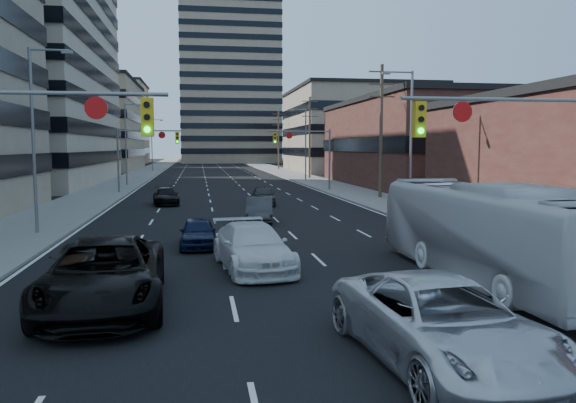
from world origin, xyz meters
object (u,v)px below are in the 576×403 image
at_px(white_van, 253,247).
at_px(transit_bus, 488,233).
at_px(silver_suv, 442,322).
at_px(sedan_blue, 198,233).
at_px(black_pickup, 104,275).

relative_size(white_van, transit_bus, 0.48).
height_order(silver_suv, sedan_blue, silver_suv).
bearing_deg(sedan_blue, transit_bus, -39.35).
distance_m(black_pickup, transit_bus, 11.67).
distance_m(black_pickup, silver_suv, 8.82).
distance_m(silver_suv, transit_bus, 7.63).
bearing_deg(transit_bus, white_van, 156.01).
bearing_deg(white_van, sedan_blue, 104.97).
bearing_deg(transit_bus, black_pickup, -175.34).
xyz_separation_m(black_pickup, silver_suv, (7.23, -5.04, -0.07)).
bearing_deg(transit_bus, sedan_blue, 138.50).
bearing_deg(black_pickup, white_van, 41.02).
bearing_deg(silver_suv, white_van, 101.82).
distance_m(white_van, sedan_blue, 5.09).
xyz_separation_m(white_van, sedan_blue, (-1.91, 4.72, -0.16)).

